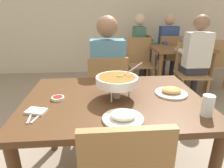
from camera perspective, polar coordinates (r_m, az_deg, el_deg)
The scene contains 21 objects.
cafe_rear_partition at distance 4.49m, azimuth -3.43°, elevation 22.58°, with size 10.00×0.10×3.00m, color beige.
dining_table_main at distance 1.46m, azimuth 0.48°, elevation -7.77°, with size 1.28×0.95×0.75m.
chair_diner_main at distance 2.20m, azimuth -1.29°, elevation -1.58°, with size 0.44×0.44×0.90m.
diner_main at distance 2.16m, azimuth -1.39°, elevation 4.56°, with size 0.40×0.45×1.31m.
curry_bowl at distance 1.37m, azimuth 1.48°, elevation 1.00°, with size 0.33×0.30×0.26m.
rice_plate at distance 1.13m, azimuth 3.26°, elevation -9.66°, with size 0.24×0.24×0.06m.
appetizer_plate at distance 1.53m, azimuth 17.10°, elevation -2.18°, with size 0.24×0.24×0.06m.
sauce_dish at distance 1.43m, azimuth -15.71°, elevation -3.99°, with size 0.09×0.09×0.02m.
napkin_folded at distance 1.30m, azimuth -21.49°, elevation -7.48°, with size 0.12×0.08×0.02m, color white.
fork_utensil at distance 1.27m, azimuth -22.96°, elevation -8.68°, with size 0.01×0.17×0.01m, color silver.
spoon_utensil at distance 1.25m, azimuth -20.76°, elevation -8.72°, with size 0.01×0.17×0.01m, color silver.
drink_glass at distance 1.29m, azimuth 26.39°, elevation -6.00°, with size 0.07×0.07×0.13m.
dining_table_far at distance 3.71m, azimuth 19.22°, elevation 8.21°, with size 1.00×0.80×0.75m.
chair_bg_left at distance 3.26m, azimuth 22.07°, elevation 4.31°, with size 0.48×0.48×0.90m.
chair_bg_middle at distance 4.16m, azimuth 16.35°, elevation 8.24°, with size 0.49×0.49×0.90m.
chair_bg_right at distance 4.06m, azimuth 8.78°, elevation 8.55°, with size 0.45×0.45×0.90m.
chair_bg_corner at distance 3.63m, azimuth 8.24°, elevation 7.14°, with size 0.45×0.45×0.90m.
chair_bg_window at distance 3.97m, azimuth 28.32°, elevation 6.04°, with size 0.48×0.48×0.90m.
patron_bg_left at distance 3.15m, azimuth 23.44°, elevation 8.02°, with size 0.40×0.45×1.31m.
patron_bg_middle at distance 4.20m, azimuth 16.36°, elevation 11.63°, with size 0.40×0.45×1.31m.
patron_bg_right at distance 4.03m, azimuth 8.39°, elevation 11.87°, with size 0.45×0.40×1.31m.
Camera 1 is at (-0.12, -1.28, 1.34)m, focal length 30.91 mm.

